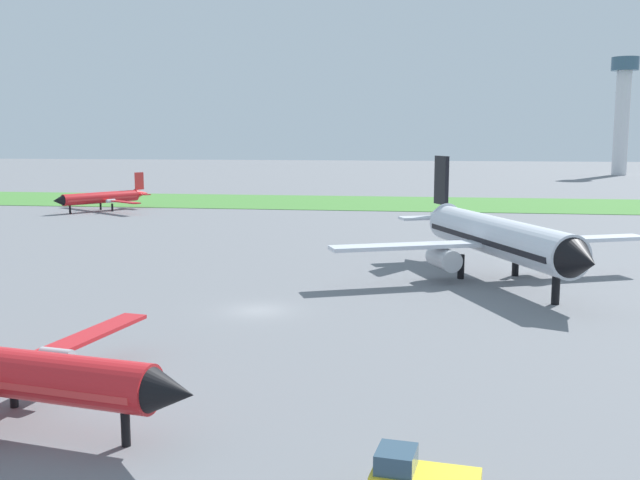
% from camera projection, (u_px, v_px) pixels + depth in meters
% --- Properties ---
extents(ground_plane, '(600.00, 600.00, 0.00)m').
position_uv_depth(ground_plane, '(259.00, 310.00, 51.82)').
color(ground_plane, slate).
extents(grass_taxiway_strip, '(360.00, 28.00, 0.08)m').
position_uv_depth(grass_taxiway_strip, '(361.00, 203.00, 132.85)').
color(grass_taxiway_strip, '#478438').
rests_on(grass_taxiway_strip, ground_plane).
extents(airplane_midfield_jet, '(27.80, 27.62, 10.34)m').
position_uv_depth(airplane_midfield_jet, '(495.00, 237.00, 62.43)').
color(airplane_midfield_jet, silver).
rests_on(airplane_midfield_jet, ground_plane).
extents(airplane_taxiing_turboprop, '(17.33, 15.26, 6.07)m').
position_uv_depth(airplane_taxiing_turboprop, '(103.00, 197.00, 118.87)').
color(airplane_taxiing_turboprop, red).
rests_on(airplane_taxiing_turboprop, ground_plane).
extents(control_tower, '(8.00, 8.00, 35.58)m').
position_uv_depth(control_tower, '(623.00, 106.00, 220.71)').
color(control_tower, silver).
rests_on(control_tower, ground_plane).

